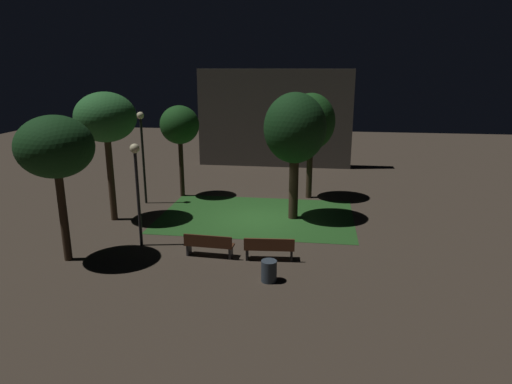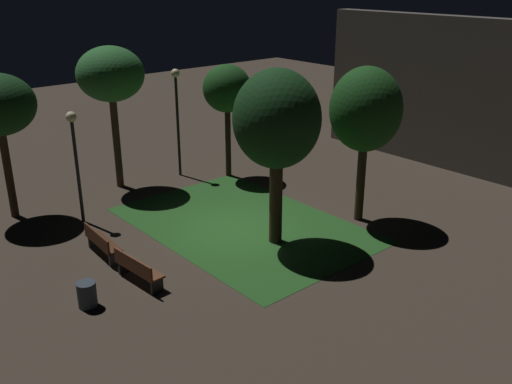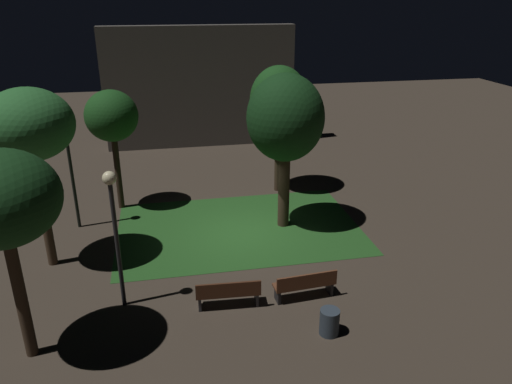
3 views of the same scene
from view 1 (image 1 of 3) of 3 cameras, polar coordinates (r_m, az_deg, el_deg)
The scene contains 13 objects.
ground_plane at distance 20.51m, azimuth -0.06°, elevation -3.53°, with size 60.00×60.00×0.00m, color #3D3328.
grass_lawn at distance 20.99m, azimuth 0.08°, elevation -3.06°, with size 8.90×5.99×0.01m, color #23511E.
bench_by_lamp at distance 16.55m, azimuth -6.00°, elevation -6.64°, with size 1.83×0.59×0.88m.
bench_back_row at distance 16.18m, azimuth 1.69°, elevation -7.09°, with size 1.83×0.62×0.88m.
tree_left_canopy at distance 20.57m, azimuth -18.55°, elevation 8.83°, with size 2.63×2.63×5.71m.
tree_near_wall at distance 16.66m, azimuth -24.13°, elevation 5.11°, with size 2.58×2.58×5.19m.
tree_back_right at distance 23.83m, azimuth -9.67°, elevation 8.29°, with size 2.03×2.03×4.82m.
tree_lawn_side at distance 19.87m, azimuth 4.96°, elevation 7.91°, with size 2.74×2.74×5.69m.
tree_tall_center at distance 23.33m, azimuth 6.99°, elevation 8.75°, with size 2.46×2.46×5.47m.
lamp_post_near_wall at distance 17.39m, azimuth -14.91°, elevation 1.94°, with size 0.36×0.36×4.01m.
lamp_post_plaza_west at distance 22.97m, azimuth -14.25°, elevation 6.14°, with size 0.36×0.36×4.62m.
trash_bin at distance 14.75m, azimuth 1.65°, elevation -9.98°, with size 0.51×0.51×0.71m, color #2D3842.
building_wall_backdrop at distance 31.19m, azimuth 2.35°, elevation 9.30°, with size 10.53×0.80×6.61m, color #4C4742.
Camera 1 is at (2.71, -19.19, 6.72)m, focal length 31.52 mm.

